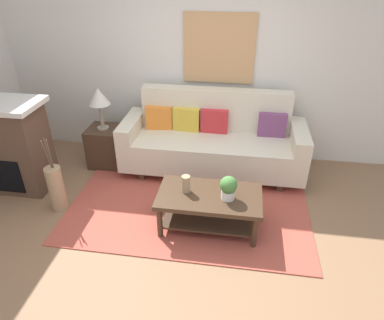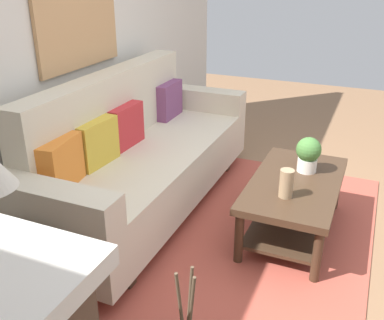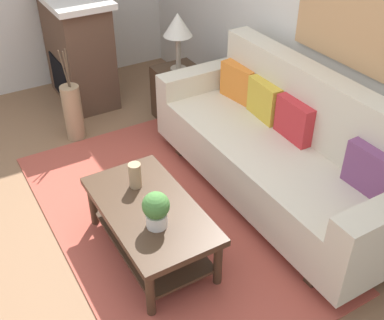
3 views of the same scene
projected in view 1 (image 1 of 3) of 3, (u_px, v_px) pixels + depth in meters
The scene contains 19 objects.
ground_plane at pixel (181, 237), 3.69m from camera, with size 9.64×9.64×0.00m, color #8C6647.
wall_back at pixel (205, 62), 4.66m from camera, with size 5.64×0.10×2.70m, color silver.
area_rug at pixel (188, 207), 4.11m from camera, with size 2.81×1.70×0.01m, color #B24C3D.
couch at pixel (213, 142), 4.65m from camera, with size 2.41×0.84×1.08m.
throw_pillow_orange at pixel (159, 118), 4.73m from camera, with size 0.36×0.12×0.32m, color orange.
throw_pillow_mustard at pixel (186, 119), 4.68m from camera, with size 0.36×0.12×0.32m, color gold.
throw_pillow_crimson at pixel (214, 121), 4.63m from camera, with size 0.36×0.12×0.32m, color red.
throw_pillow_plum at pixel (272, 125), 4.53m from camera, with size 0.36×0.12×0.32m, color #7A4270.
coffee_table at pixel (209, 203), 3.68m from camera, with size 1.10×0.60×0.43m.
tabletop_vase at pixel (186, 184), 3.62m from camera, with size 0.09×0.09×0.19m, color tan.
potted_plant_tabletop at pixel (228, 187), 3.49m from camera, with size 0.18×0.18×0.26m.
side_table at pixel (106, 146), 4.85m from camera, with size 0.44×0.44×0.56m, color #422D1E.
table_lamp at pixel (99, 98), 4.49m from camera, with size 0.28×0.28×0.57m.
fireplace at pixel (8, 146), 4.22m from camera, with size 1.02×0.58×1.16m.
floor_vase at pixel (57, 189), 3.97m from camera, with size 0.18×0.18×0.56m, color tan.
floor_vase_branch_a at pixel (50, 154), 3.73m from camera, with size 0.01×0.01×0.36m, color brown.
floor_vase_branch_b at pixel (48, 153), 3.75m from camera, with size 0.01×0.01×0.36m, color brown.
floor_vase_branch_c at pixel (47, 155), 3.72m from camera, with size 0.01×0.01×0.36m, color brown.
framed_painting at pixel (219, 49), 4.47m from camera, with size 0.93×0.03×0.89m, color tan.
Camera 1 is at (0.53, -2.70, 2.59)m, focal length 32.19 mm.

